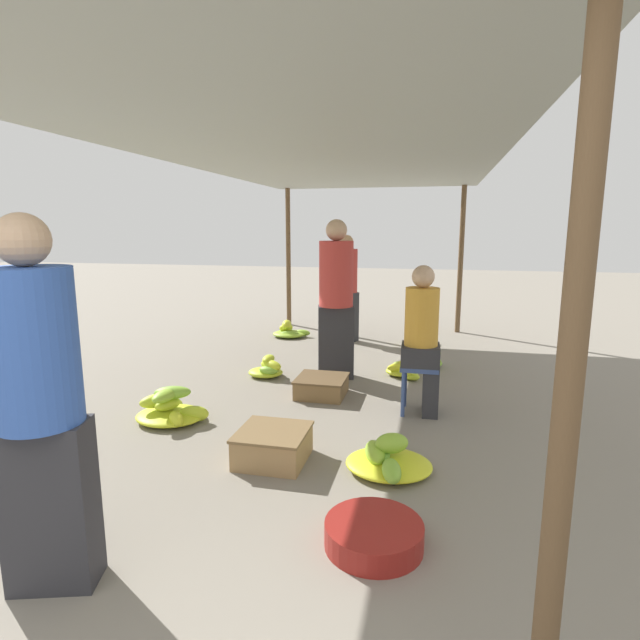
% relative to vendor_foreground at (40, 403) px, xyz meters
% --- Properties ---
extents(canopy_post_front_right, '(0.08, 0.08, 2.34)m').
position_rel_vendor_foreground_xyz_m(canopy_post_front_right, '(2.10, -0.30, 0.26)').
color(canopy_post_front_right, brown).
rests_on(canopy_post_front_right, ground).
extents(canopy_post_back_left, '(0.08, 0.08, 2.34)m').
position_rel_vendor_foreground_xyz_m(canopy_post_back_left, '(-0.78, 6.52, 0.26)').
color(canopy_post_back_left, brown).
rests_on(canopy_post_back_left, ground).
extents(canopy_post_back_right, '(0.08, 0.08, 2.34)m').
position_rel_vendor_foreground_xyz_m(canopy_post_back_right, '(2.10, 6.52, 0.26)').
color(canopy_post_back_right, brown).
rests_on(canopy_post_back_right, ground).
extents(canopy_tarp, '(3.27, 7.22, 0.04)m').
position_rel_vendor_foreground_xyz_m(canopy_tarp, '(0.66, 3.11, 1.46)').
color(canopy_tarp, '#9EA399').
rests_on(canopy_tarp, canopy_post_front_left).
extents(vendor_foreground, '(0.46, 0.46, 1.75)m').
position_rel_vendor_foreground_xyz_m(vendor_foreground, '(0.00, 0.00, 0.00)').
color(vendor_foreground, '#2D2D33').
rests_on(vendor_foreground, ground).
extents(stool, '(0.34, 0.34, 0.46)m').
position_rel_vendor_foreground_xyz_m(stool, '(1.61, 2.68, -0.54)').
color(stool, '#384C84').
rests_on(stool, ground).
extents(vendor_seated, '(0.35, 0.35, 1.36)m').
position_rel_vendor_foreground_xyz_m(vendor_seated, '(1.63, 2.68, -0.19)').
color(vendor_seated, '#2D2D33').
rests_on(vendor_seated, ground).
extents(basin_black, '(0.53, 0.53, 0.13)m').
position_rel_vendor_foreground_xyz_m(basin_black, '(1.45, 0.62, -0.84)').
color(basin_black, maroon).
rests_on(basin_black, ground).
extents(banana_pile_left_0, '(0.67, 0.59, 0.31)m').
position_rel_vendor_foreground_xyz_m(banana_pile_left_0, '(-0.52, 1.98, -0.80)').
color(banana_pile_left_0, '#82B835').
rests_on(banana_pile_left_0, ground).
extents(banana_pile_left_1, '(0.44, 0.44, 0.25)m').
position_rel_vendor_foreground_xyz_m(banana_pile_left_1, '(-0.11, 3.44, -0.81)').
color(banana_pile_left_1, yellow).
rests_on(banana_pile_left_1, ground).
extents(banana_pile_left_2, '(0.59, 0.45, 0.26)m').
position_rel_vendor_foreground_xyz_m(banana_pile_left_2, '(-0.48, 5.53, -0.83)').
color(banana_pile_left_2, '#C9D528').
rests_on(banana_pile_left_2, ground).
extents(banana_pile_right_0, '(0.52, 0.51, 0.19)m').
position_rel_vendor_foreground_xyz_m(banana_pile_right_0, '(1.54, 5.46, -0.83)').
color(banana_pile_right_0, '#76B437').
rests_on(banana_pile_right_0, ground).
extents(banana_pile_right_1, '(0.44, 0.52, 0.18)m').
position_rel_vendor_foreground_xyz_m(banana_pile_right_1, '(1.40, 3.82, -0.83)').
color(banana_pile_right_1, '#C9D528').
rests_on(banana_pile_right_1, ground).
extents(banana_pile_right_2, '(0.44, 0.44, 0.23)m').
position_rel_vendor_foreground_xyz_m(banana_pile_right_2, '(1.64, 4.26, -0.82)').
color(banana_pile_right_2, '#C6D429').
rests_on(banana_pile_right_2, ground).
extents(banana_pile_right_3, '(0.61, 0.62, 0.27)m').
position_rel_vendor_foreground_xyz_m(banana_pile_right_3, '(1.43, 1.47, -0.82)').
color(banana_pile_right_3, '#91BE32').
rests_on(banana_pile_right_3, ground).
extents(crate_near, '(0.50, 0.50, 0.19)m').
position_rel_vendor_foreground_xyz_m(crate_near, '(0.63, 2.95, -0.81)').
color(crate_near, brown).
rests_on(crate_near, ground).
extents(crate_mid, '(0.50, 0.50, 0.23)m').
position_rel_vendor_foreground_xyz_m(crate_mid, '(0.60, 1.45, -0.79)').
color(crate_mid, '#9E7A4C').
rests_on(crate_mid, ground).
extents(shopper_walking_mid, '(0.44, 0.44, 1.58)m').
position_rel_vendor_foreground_xyz_m(shopper_walking_mid, '(0.42, 5.51, -0.08)').
color(shopper_walking_mid, '#2D2D33').
rests_on(shopper_walking_mid, ground).
extents(shopper_walking_far, '(0.46, 0.46, 1.77)m').
position_rel_vendor_foreground_xyz_m(shopper_walking_far, '(0.65, 3.59, 0.02)').
color(shopper_walking_far, '#2D2D33').
rests_on(shopper_walking_far, ground).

